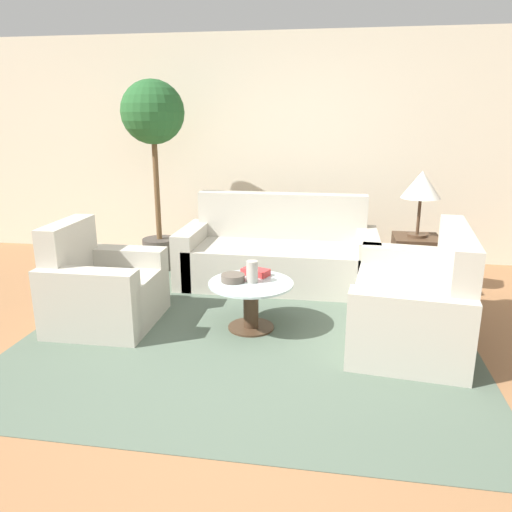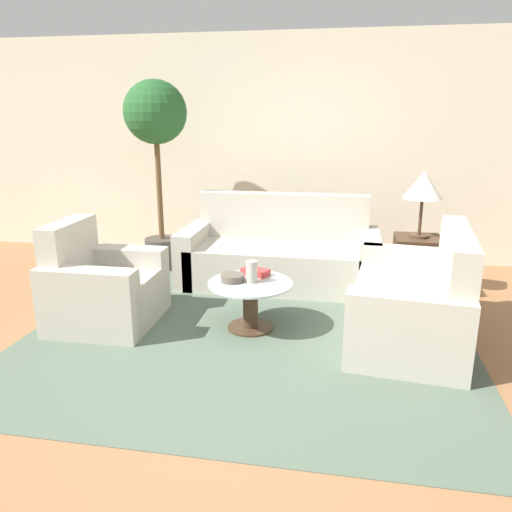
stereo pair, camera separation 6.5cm
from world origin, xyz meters
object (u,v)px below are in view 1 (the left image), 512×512
(coffee_table, at_px, (251,299))
(potted_plant, at_px, (154,134))
(armchair, at_px, (100,291))
(vase, at_px, (252,272))
(book_stack, at_px, (256,272))
(loveseat, at_px, (418,303))
(bowl, at_px, (233,278))
(sofa_main, at_px, (278,256))
(table_lamp, at_px, (421,186))

(coffee_table, relative_size, potted_plant, 0.33)
(armchair, height_order, coffee_table, armchair)
(coffee_table, bearing_deg, vase, 29.27)
(potted_plant, distance_m, book_stack, 2.14)
(loveseat, relative_size, book_stack, 5.99)
(vase, bearing_deg, loveseat, 2.17)
(coffee_table, bearing_deg, potted_plant, 131.23)
(armchair, distance_m, loveseat, 2.58)
(armchair, bearing_deg, loveseat, -87.73)
(coffee_table, height_order, vase, vase)
(armchair, distance_m, bowl, 1.13)
(bowl, bearing_deg, coffee_table, 1.29)
(coffee_table, relative_size, vase, 3.88)
(armchair, bearing_deg, book_stack, -78.82)
(sofa_main, height_order, potted_plant, potted_plant)
(book_stack, bearing_deg, sofa_main, 107.61)
(loveseat, relative_size, table_lamp, 2.45)
(coffee_table, height_order, book_stack, book_stack)
(coffee_table, xyz_separation_m, bowl, (-0.15, -0.00, 0.17))
(table_lamp, xyz_separation_m, vase, (-1.41, -1.08, -0.57))
(sofa_main, height_order, bowl, sofa_main)
(table_lamp, xyz_separation_m, potted_plant, (-2.74, 0.42, 0.43))
(loveseat, distance_m, potted_plant, 3.23)
(coffee_table, height_order, table_lamp, table_lamp)
(vase, bearing_deg, armchair, -176.16)
(coffee_table, relative_size, bowl, 3.58)
(table_lamp, distance_m, vase, 1.87)
(armchair, xyz_separation_m, bowl, (1.12, 0.08, 0.15))
(potted_plant, bearing_deg, book_stack, -44.82)
(coffee_table, bearing_deg, bowl, -178.71)
(vase, xyz_separation_m, bowl, (-0.16, -0.01, -0.06))
(armchair, height_order, potted_plant, potted_plant)
(sofa_main, relative_size, vase, 11.25)
(bowl, bearing_deg, potted_plant, 127.85)
(sofa_main, xyz_separation_m, bowl, (-0.22, -1.22, 0.15))
(book_stack, bearing_deg, potted_plant, 156.61)
(bowl, bearing_deg, book_stack, 51.38)
(sofa_main, bearing_deg, armchair, -135.89)
(coffee_table, xyz_separation_m, vase, (0.01, 0.00, 0.23))
(sofa_main, xyz_separation_m, potted_plant, (-1.39, 0.28, 1.21))
(loveseat, xyz_separation_m, vase, (-1.30, -0.05, 0.21))
(sofa_main, relative_size, armchair, 2.27)
(potted_plant, xyz_separation_m, bowl, (1.17, -1.50, -1.06))
(table_lamp, relative_size, potted_plant, 0.30)
(sofa_main, distance_m, bowl, 1.25)
(coffee_table, bearing_deg, table_lamp, 37.39)
(book_stack, bearing_deg, armchair, -146.66)
(coffee_table, bearing_deg, armchair, -176.36)
(vase, height_order, book_stack, vase)
(bowl, distance_m, book_stack, 0.24)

